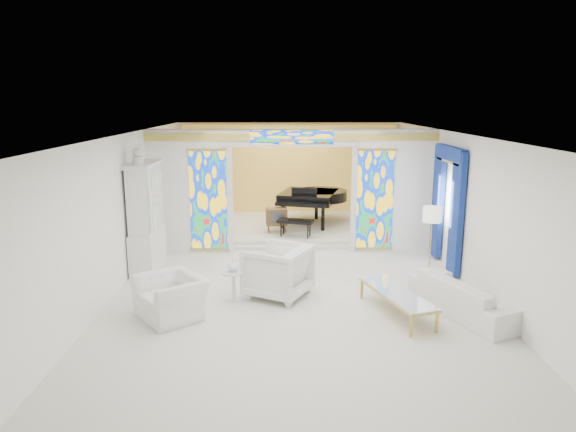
{
  "coord_description": "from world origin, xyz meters",
  "views": [
    {
      "loc": [
        -0.3,
        -10.35,
        3.65
      ],
      "look_at": [
        -0.13,
        0.2,
        1.28
      ],
      "focal_mm": 32.0,
      "sensor_mm": 36.0,
      "label": 1
    }
  ],
  "objects_px": {
    "armchair_right": "(278,271)",
    "coffee_table": "(397,294)",
    "armchair_left": "(171,297)",
    "sofa": "(466,296)",
    "china_cabinet": "(146,218)",
    "tv_console": "(276,217)",
    "grand_piano": "(314,197)"
  },
  "relations": [
    {
      "from": "armchair_left",
      "to": "armchair_right",
      "type": "height_order",
      "value": "armchair_right"
    },
    {
      "from": "coffee_table",
      "to": "grand_piano",
      "type": "distance_m",
      "value": 6.31
    },
    {
      "from": "china_cabinet",
      "to": "sofa",
      "type": "relative_size",
      "value": 1.24
    },
    {
      "from": "armchair_right",
      "to": "coffee_table",
      "type": "distance_m",
      "value": 2.27
    },
    {
      "from": "china_cabinet",
      "to": "coffee_table",
      "type": "relative_size",
      "value": 1.4
    },
    {
      "from": "china_cabinet",
      "to": "coffee_table",
      "type": "height_order",
      "value": "china_cabinet"
    },
    {
      "from": "tv_console",
      "to": "china_cabinet",
      "type": "bearing_deg",
      "value": -143.57
    },
    {
      "from": "coffee_table",
      "to": "sofa",
      "type": "bearing_deg",
      "value": 0.54
    },
    {
      "from": "armchair_right",
      "to": "tv_console",
      "type": "xyz_separation_m",
      "value": [
        -0.05,
        4.23,
        0.1
      ]
    },
    {
      "from": "tv_console",
      "to": "armchair_left",
      "type": "bearing_deg",
      "value": -114.71
    },
    {
      "from": "armchair_right",
      "to": "coffee_table",
      "type": "height_order",
      "value": "armchair_right"
    },
    {
      "from": "armchair_left",
      "to": "tv_console",
      "type": "distance_m",
      "value": 5.49
    },
    {
      "from": "coffee_table",
      "to": "tv_console",
      "type": "relative_size",
      "value": 2.97
    },
    {
      "from": "china_cabinet",
      "to": "armchair_left",
      "type": "xyz_separation_m",
      "value": [
        1.04,
        -2.63,
        -0.81
      ]
    },
    {
      "from": "armchair_right",
      "to": "tv_console",
      "type": "distance_m",
      "value": 4.23
    },
    {
      "from": "sofa",
      "to": "tv_console",
      "type": "bearing_deg",
      "value": 10.48
    },
    {
      "from": "armchair_left",
      "to": "sofa",
      "type": "distance_m",
      "value": 5.12
    },
    {
      "from": "armchair_left",
      "to": "sofa",
      "type": "xyz_separation_m",
      "value": [
        5.12,
        0.05,
        -0.04
      ]
    },
    {
      "from": "armchair_left",
      "to": "tv_console",
      "type": "relative_size",
      "value": 1.71
    },
    {
      "from": "sofa",
      "to": "grand_piano",
      "type": "relative_size",
      "value": 0.74
    },
    {
      "from": "sofa",
      "to": "tv_console",
      "type": "relative_size",
      "value": 3.36
    },
    {
      "from": "china_cabinet",
      "to": "coffee_table",
      "type": "distance_m",
      "value": 5.64
    },
    {
      "from": "sofa",
      "to": "grand_piano",
      "type": "xyz_separation_m",
      "value": [
        -2.26,
        6.19,
        0.63
      ]
    },
    {
      "from": "armchair_left",
      "to": "coffee_table",
      "type": "bearing_deg",
      "value": 52.65
    },
    {
      "from": "sofa",
      "to": "armchair_left",
      "type": "bearing_deg",
      "value": 68.04
    },
    {
      "from": "armchair_left",
      "to": "coffee_table",
      "type": "distance_m",
      "value": 3.9
    },
    {
      "from": "grand_piano",
      "to": "coffee_table",
      "type": "bearing_deg",
      "value": -64.61
    },
    {
      "from": "armchair_right",
      "to": "sofa",
      "type": "distance_m",
      "value": 3.42
    },
    {
      "from": "china_cabinet",
      "to": "tv_console",
      "type": "relative_size",
      "value": 4.17
    },
    {
      "from": "armchair_right",
      "to": "coffee_table",
      "type": "relative_size",
      "value": 0.57
    },
    {
      "from": "grand_piano",
      "to": "tv_console",
      "type": "bearing_deg",
      "value": -119.91
    },
    {
      "from": "armchair_right",
      "to": "coffee_table",
      "type": "bearing_deg",
      "value": 94.27
    }
  ]
}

